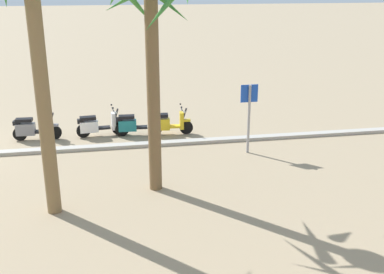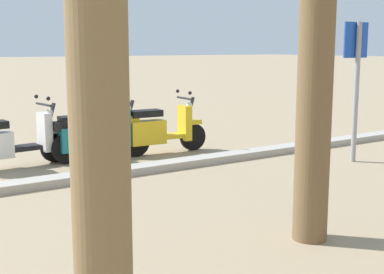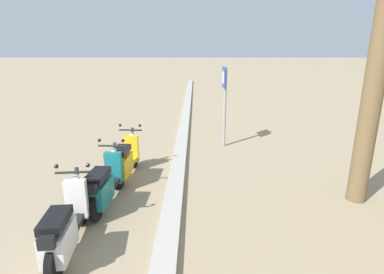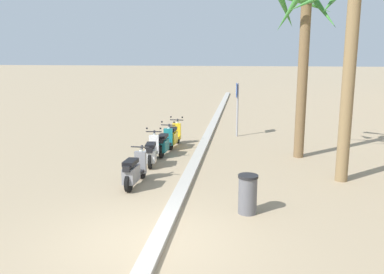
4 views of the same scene
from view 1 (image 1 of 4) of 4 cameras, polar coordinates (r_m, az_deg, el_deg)
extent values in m
cylinder|color=black|center=(18.01, -0.71, 1.19)|extent=(0.53, 0.13, 0.52)
cylinder|color=black|center=(17.93, -4.55, 1.05)|extent=(0.53, 0.13, 0.52)
cube|color=gold|center=(17.94, -2.47, 1.31)|extent=(0.62, 0.32, 0.08)
cube|color=gold|center=(17.89, -3.86, 1.60)|extent=(0.70, 0.36, 0.44)
cube|color=black|center=(17.78, -3.95, 2.68)|extent=(0.62, 0.34, 0.12)
cube|color=gold|center=(17.90, -1.29, 2.06)|extent=(0.16, 0.35, 0.66)
cube|color=gold|center=(17.92, -0.72, 2.08)|extent=(0.33, 0.18, 0.08)
cylinder|color=#333338|center=(17.87, -1.04, 2.53)|extent=(0.29, 0.09, 0.69)
cylinder|color=black|center=(17.77, -1.30, 3.51)|extent=(0.07, 0.56, 0.04)
sphere|color=white|center=(17.82, -0.98, 3.08)|extent=(0.12, 0.12, 0.12)
cube|color=gold|center=(17.80, -4.84, 2.34)|extent=(0.25, 0.21, 0.16)
sphere|color=black|center=(17.97, -1.44, 4.08)|extent=(0.07, 0.07, 0.07)
sphere|color=black|center=(17.51, -1.29, 3.68)|extent=(0.07, 0.07, 0.07)
cylinder|color=black|center=(17.97, -4.66, 1.10)|extent=(0.52, 0.12, 0.52)
cylinder|color=black|center=(17.96, -8.64, 0.93)|extent=(0.52, 0.12, 0.52)
cube|color=black|center=(17.94, -6.50, 1.20)|extent=(0.61, 0.31, 0.08)
cube|color=#197075|center=(17.91, -7.96, 1.43)|extent=(0.69, 0.35, 0.42)
cube|color=black|center=(17.81, -8.08, 2.47)|extent=(0.61, 0.33, 0.12)
cube|color=#197075|center=(17.88, -5.26, 1.96)|extent=(0.16, 0.35, 0.66)
cube|color=#197075|center=(17.89, -4.68, 1.98)|extent=(0.33, 0.17, 0.08)
cylinder|color=#333338|center=(17.84, -5.02, 2.43)|extent=(0.29, 0.08, 0.69)
cylinder|color=black|center=(17.75, -5.30, 3.41)|extent=(0.07, 0.56, 0.04)
sphere|color=white|center=(17.79, -4.97, 2.99)|extent=(0.12, 0.12, 0.12)
cube|color=black|center=(17.85, -8.96, 2.12)|extent=(0.25, 0.21, 0.16)
sphere|color=black|center=(17.95, -5.41, 3.98)|extent=(0.07, 0.07, 0.07)
sphere|color=black|center=(17.49, -5.34, 3.58)|extent=(0.07, 0.07, 0.07)
cylinder|color=black|center=(18.17, -9.05, 1.12)|extent=(0.53, 0.15, 0.52)
cylinder|color=black|center=(18.07, -13.25, 0.74)|extent=(0.53, 0.15, 0.52)
cube|color=black|center=(18.09, -11.00, 1.13)|extent=(0.63, 0.34, 0.08)
cube|color=white|center=(18.03, -12.59, 1.26)|extent=(0.71, 0.39, 0.42)
cube|color=black|center=(17.94, -12.73, 2.28)|extent=(0.63, 0.36, 0.12)
cube|color=white|center=(18.07, -9.66, 1.94)|extent=(0.17, 0.35, 0.66)
cube|color=white|center=(18.09, -9.09, 1.99)|extent=(0.33, 0.19, 0.08)
cylinder|color=#333338|center=(18.03, -9.43, 2.42)|extent=(0.29, 0.10, 0.69)
cylinder|color=black|center=(17.94, -9.74, 3.38)|extent=(0.10, 0.56, 0.04)
sphere|color=white|center=(17.99, -9.40, 2.98)|extent=(0.12, 0.12, 0.12)
cube|color=black|center=(17.95, -13.60, 1.90)|extent=(0.26, 0.22, 0.16)
sphere|color=black|center=(18.14, -9.92, 3.93)|extent=(0.07, 0.07, 0.07)
sphere|color=black|center=(17.67, -9.73, 3.55)|extent=(0.07, 0.07, 0.07)
cylinder|color=black|center=(18.15, -16.58, 0.53)|extent=(0.52, 0.13, 0.52)
cylinder|color=black|center=(18.41, -20.44, 0.37)|extent=(0.52, 0.13, 0.52)
cube|color=black|center=(18.24, -18.39, 0.64)|extent=(0.61, 0.31, 0.08)
cube|color=slate|center=(18.31, -19.84, 0.92)|extent=(0.70, 0.36, 0.44)
cube|color=black|center=(18.21, -20.02, 1.98)|extent=(0.62, 0.33, 0.12)
cube|color=slate|center=(18.10, -17.22, 1.38)|extent=(0.16, 0.35, 0.66)
cube|color=slate|center=(18.07, -16.66, 1.41)|extent=(0.33, 0.18, 0.08)
cylinder|color=#333338|center=(18.04, -17.02, 1.85)|extent=(0.29, 0.09, 0.69)
cylinder|color=black|center=(17.97, -17.37, 2.81)|extent=(0.07, 0.56, 0.04)
sphere|color=white|center=(17.99, -17.01, 2.40)|extent=(0.12, 0.12, 0.12)
cube|color=black|center=(18.30, -20.84, 1.64)|extent=(0.25, 0.21, 0.16)
cylinder|color=#939399|center=(15.86, 7.02, 2.15)|extent=(0.09, 0.09, 2.40)
cube|color=#1947B7|center=(15.68, 7.09, 5.36)|extent=(0.60, 0.04, 0.60)
cube|color=white|center=(15.70, 7.07, 5.37)|extent=(0.33, 0.02, 0.33)
cylinder|color=brown|center=(12.54, -4.80, 5.64)|extent=(0.36, 0.36, 5.73)
cone|color=#3D8438|center=(11.66, -2.93, 16.27)|extent=(1.53, 1.07, 1.48)
cone|color=#3D8438|center=(12.76, -7.11, 16.21)|extent=(1.45, 1.10, 1.54)
cylinder|color=olive|center=(11.66, -17.91, 4.52)|extent=(0.36, 0.36, 6.03)
camera|label=2|loc=(9.57, -26.88, -6.26)|focal=50.46mm
camera|label=3|loc=(16.24, -26.08, 7.03)|focal=28.56mm
camera|label=4|loc=(19.93, -55.01, 5.39)|focal=38.78mm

